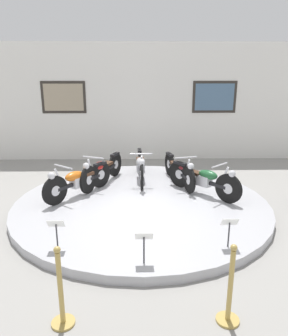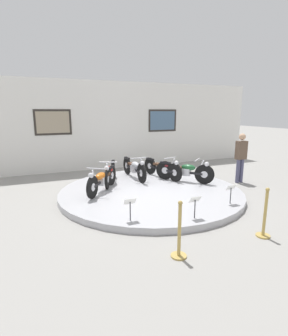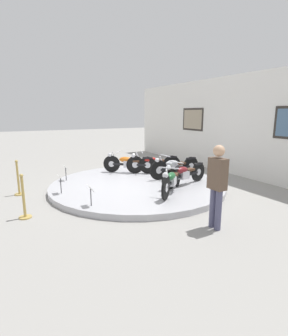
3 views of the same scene
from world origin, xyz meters
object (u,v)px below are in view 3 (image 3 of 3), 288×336
object	(u,v)px
motorcycle_green	(172,179)
info_placard_front_centre	(61,180)
info_placard_front_left	(66,169)
motorcycle_maroon	(184,173)
motorcycle_red	(152,163)
stanchion_post_right_of_entry	(24,203)
motorcycle_silver	(174,166)
stanchion_post_left_of_entry	(19,183)
motorcycle_orange	(128,163)
info_placard_front_right	(91,191)
visitor_standing	(217,182)

from	to	relation	value
motorcycle_green	info_placard_front_centre	xyz separation A→B (m)	(-1.41, -2.70, -0.02)
info_placard_front_left	motorcycle_maroon	bearing A→B (deg)	52.79
info_placard_front_left	motorcycle_red	bearing A→B (deg)	82.47
info_placard_front_centre	stanchion_post_right_of_entry	size ratio (longest dim) A/B	0.50
motorcycle_silver	stanchion_post_left_of_entry	bearing A→B (deg)	-101.58
motorcycle_orange	motorcycle_silver	world-z (taller)	motorcycle_silver
motorcycle_maroon	stanchion_post_right_of_entry	bearing A→B (deg)	-89.62
motorcycle_orange	info_placard_front_left	size ratio (longest dim) A/B	3.11
motorcycle_red	info_placard_front_left	world-z (taller)	motorcycle_red
info_placard_front_left	info_placard_front_right	size ratio (longest dim) A/B	1.00
info_placard_front_left	stanchion_post_right_of_entry	size ratio (longest dim) A/B	0.50
motorcycle_orange	motorcycle_green	size ratio (longest dim) A/B	1.05
motorcycle_silver	info_placard_front_right	bearing A→B (deg)	-67.95
motorcycle_red	stanchion_post_right_of_entry	xyz separation A→B (m)	(1.93, -4.46, -0.20)
motorcycle_maroon	info_placard_front_centre	distance (m)	3.58
motorcycle_green	stanchion_post_left_of_entry	distance (m)	4.41
motorcycle_green	motorcycle_red	bearing A→B (deg)	162.21
motorcycle_maroon	stanchion_post_right_of_entry	size ratio (longest dim) A/B	1.88
info_placard_front_right	stanchion_post_left_of_entry	xyz separation A→B (m)	(-2.33, -1.43, -0.18)
motorcycle_red	stanchion_post_left_of_entry	world-z (taller)	stanchion_post_left_of_entry
motorcycle_maroon	info_placard_front_centre	xyz separation A→B (m)	(-0.95, -3.45, -0.01)
info_placard_front_left	visitor_standing	distance (m)	5.19
motorcycle_red	info_placard_front_right	world-z (taller)	motorcycle_red
motorcycle_orange	visitor_standing	world-z (taller)	visitor_standing
info_placard_front_right	visitor_standing	xyz separation A→B (m)	(2.08, 1.96, 0.45)
motorcycle_green	info_placard_front_left	xyz separation A→B (m)	(-2.76, -2.27, -0.02)
info_placard_front_right	visitor_standing	world-z (taller)	visitor_standing
motorcycle_silver	stanchion_post_left_of_entry	size ratio (longest dim) A/B	1.96
motorcycle_maroon	info_placard_front_right	xyz separation A→B (m)	(0.41, -3.03, -0.01)
info_placard_front_left	info_placard_front_centre	bearing A→B (deg)	-17.52
stanchion_post_right_of_entry	motorcycle_silver	bearing A→B (deg)	101.55
motorcycle_green	visitor_standing	bearing A→B (deg)	-8.72
motorcycle_maroon	info_placard_front_left	size ratio (longest dim) A/B	3.76
motorcycle_silver	motorcycle_green	size ratio (longest dim) A/B	1.32
motorcycle_orange	motorcycle_red	xyz separation A→B (m)	(0.45, 0.76, 0.01)
motorcycle_orange	info_placard_front_centre	size ratio (longest dim) A/B	3.11
motorcycle_maroon	stanchion_post_left_of_entry	xyz separation A→B (m)	(-1.92, -4.45, -0.19)
motorcycle_green	info_placard_front_right	xyz separation A→B (m)	(-0.06, -2.27, -0.02)
info_placard_front_left	info_placard_front_centre	size ratio (longest dim) A/B	1.00
motorcycle_orange	info_placard_front_centre	distance (m)	3.04
motorcycle_red	info_placard_front_centre	distance (m)	3.59
motorcycle_red	info_placard_front_centre	xyz separation A→B (m)	(0.95, -3.46, -0.02)
info_placard_front_centre	visitor_standing	distance (m)	4.21
info_placard_front_centre	motorcycle_green	bearing A→B (deg)	62.45
info_placard_front_right	info_placard_front_left	bearing A→B (deg)	180.00
motorcycle_orange	visitor_standing	size ratio (longest dim) A/B	0.92
info_placard_front_right	info_placard_front_centre	bearing A→B (deg)	-162.48
motorcycle_maroon	motorcycle_green	world-z (taller)	motorcycle_green
motorcycle_maroon	stanchion_post_left_of_entry	distance (m)	4.85
motorcycle_maroon	info_placard_front_right	size ratio (longest dim) A/B	3.76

